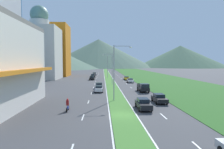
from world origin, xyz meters
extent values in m
plane|color=#424244|center=(0.00, 0.00, 0.00)|extent=(600.00, 600.00, 0.00)
cube|color=#477F33|center=(0.00, 60.00, 0.03)|extent=(3.20, 240.00, 0.06)
cube|color=#2D6023|center=(20.60, 60.00, 0.03)|extent=(24.00, 240.00, 0.06)
cube|color=silver|center=(-5.10, -0.77, 0.01)|extent=(0.16, 2.80, 0.01)
cube|color=silver|center=(-5.10, 8.85, 0.01)|extent=(0.16, 2.80, 0.01)
cube|color=silver|center=(-5.10, 18.47, 0.01)|extent=(0.16, 2.80, 0.01)
cube|color=silver|center=(-5.10, 28.08, 0.01)|extent=(0.16, 2.80, 0.01)
cube|color=silver|center=(-5.10, 37.70, 0.01)|extent=(0.16, 2.80, 0.01)
cube|color=silver|center=(-5.10, 47.31, 0.01)|extent=(0.16, 2.80, 0.01)
cube|color=silver|center=(-5.10, 56.93, 0.01)|extent=(0.16, 2.80, 0.01)
cube|color=silver|center=(-5.10, 66.55, 0.01)|extent=(0.16, 2.80, 0.01)
cube|color=silver|center=(-5.10, 76.16, 0.01)|extent=(0.16, 2.80, 0.01)
cube|color=silver|center=(-5.10, 85.78, 0.01)|extent=(0.16, 2.80, 0.01)
cube|color=silver|center=(-5.10, 95.40, 0.01)|extent=(0.16, 2.80, 0.01)
cube|color=silver|center=(-5.10, 105.01, 0.01)|extent=(0.16, 2.80, 0.01)
cube|color=silver|center=(5.10, -10.38, 0.01)|extent=(0.16, 2.80, 0.01)
cube|color=silver|center=(5.10, -0.77, 0.01)|extent=(0.16, 2.80, 0.01)
cube|color=silver|center=(5.10, 8.85, 0.01)|extent=(0.16, 2.80, 0.01)
cube|color=silver|center=(5.10, 18.47, 0.01)|extent=(0.16, 2.80, 0.01)
cube|color=silver|center=(5.10, 28.08, 0.01)|extent=(0.16, 2.80, 0.01)
cube|color=silver|center=(5.10, 37.70, 0.01)|extent=(0.16, 2.80, 0.01)
cube|color=silver|center=(5.10, 47.31, 0.01)|extent=(0.16, 2.80, 0.01)
cube|color=silver|center=(5.10, 56.93, 0.01)|extent=(0.16, 2.80, 0.01)
cube|color=silver|center=(5.10, 66.55, 0.01)|extent=(0.16, 2.80, 0.01)
cube|color=silver|center=(5.10, 76.16, 0.01)|extent=(0.16, 2.80, 0.01)
cube|color=silver|center=(5.10, 85.78, 0.01)|extent=(0.16, 2.80, 0.01)
cube|color=silver|center=(5.10, 95.40, 0.01)|extent=(0.16, 2.80, 0.01)
cube|color=silver|center=(5.10, 105.01, 0.01)|extent=(0.16, 2.80, 0.01)
cube|color=silver|center=(-1.75, 60.00, 0.01)|extent=(0.16, 240.00, 0.01)
cube|color=silver|center=(1.75, 60.00, 0.01)|extent=(0.16, 240.00, 0.01)
cube|color=orange|center=(-13.73, 3.36, 5.63)|extent=(2.82, 20.03, 0.62)
cube|color=beige|center=(-27.94, 57.50, 10.46)|extent=(15.09, 15.09, 20.92)
cylinder|color=beige|center=(-27.94, 57.50, 22.36)|extent=(7.55, 7.55, 2.88)
sphere|color=slate|center=(-27.94, 57.50, 25.95)|extent=(7.19, 7.19, 7.19)
cube|color=orange|center=(-27.02, 74.85, 12.52)|extent=(15.24, 15.24, 25.04)
cone|color=#516B56|center=(-115.74, 220.75, 19.41)|extent=(239.57, 239.57, 38.82)
cone|color=#516B56|center=(-7.94, 247.15, 18.85)|extent=(146.65, 146.65, 37.69)
cone|color=#47664C|center=(102.61, 242.77, 14.60)|extent=(120.65, 120.65, 29.21)
cylinder|color=#99999E|center=(-0.62, 9.94, 4.93)|extent=(0.18, 0.18, 9.86)
cylinder|color=#99999E|center=(0.86, 9.95, 9.71)|extent=(2.97, 0.11, 0.10)
ellipsoid|color=silver|center=(2.35, 9.95, 9.51)|extent=(0.56, 0.28, 0.20)
cylinder|color=#99999E|center=(0.32, 36.06, 4.74)|extent=(0.18, 0.18, 9.47)
cylinder|color=#99999E|center=(-1.11, 35.93, 9.32)|extent=(2.86, 0.38, 0.10)
ellipsoid|color=silver|center=(-2.53, 35.79, 9.12)|extent=(0.56, 0.28, 0.20)
cylinder|color=#99999E|center=(-0.42, 62.18, 5.32)|extent=(0.18, 0.18, 10.63)
cylinder|color=#99999E|center=(1.02, 62.16, 10.48)|extent=(2.87, 0.15, 0.10)
ellipsoid|color=silver|center=(2.45, 62.13, 10.28)|extent=(0.56, 0.28, 0.20)
cube|color=black|center=(-6.77, 52.45, 0.65)|extent=(1.77, 4.80, 0.66)
cube|color=black|center=(-6.77, 52.26, 1.24)|extent=(1.52, 2.11, 0.52)
cylinder|color=black|center=(-7.62, 53.94, 0.32)|extent=(0.22, 0.64, 0.64)
cylinder|color=black|center=(-5.92, 53.94, 0.32)|extent=(0.22, 0.64, 0.64)
cylinder|color=black|center=(-7.62, 50.96, 0.32)|extent=(0.22, 0.64, 0.64)
cylinder|color=black|center=(-5.92, 50.96, 0.32)|extent=(0.22, 0.64, 0.64)
cube|color=black|center=(-6.91, 64.20, 0.71)|extent=(1.81, 4.59, 0.78)
cube|color=black|center=(-6.91, 64.01, 1.34)|extent=(1.56, 2.02, 0.49)
cylinder|color=black|center=(-7.78, 65.62, 0.32)|extent=(0.22, 0.64, 0.64)
cylinder|color=black|center=(-6.04, 65.62, 0.32)|extent=(0.22, 0.64, 0.64)
cylinder|color=black|center=(-7.78, 62.77, 0.32)|extent=(0.22, 0.64, 0.64)
cylinder|color=black|center=(-6.04, 62.77, 0.32)|extent=(0.22, 0.64, 0.64)
cube|color=black|center=(3.30, 3.14, 0.68)|extent=(1.76, 4.68, 0.72)
cube|color=black|center=(3.30, 3.32, 1.30)|extent=(1.51, 2.06, 0.53)
cylinder|color=black|center=(4.14, 1.69, 0.32)|extent=(0.22, 0.64, 0.64)
cylinder|color=black|center=(2.46, 1.69, 0.32)|extent=(0.22, 0.64, 0.64)
cylinder|color=black|center=(4.14, 4.59, 0.32)|extent=(0.22, 0.64, 0.64)
cylinder|color=black|center=(2.46, 4.59, 0.32)|extent=(0.22, 0.64, 0.64)
cube|color=black|center=(6.97, 7.68, 0.64)|extent=(1.77, 4.67, 0.64)
cube|color=black|center=(6.97, 7.87, 1.22)|extent=(1.53, 2.06, 0.53)
cylinder|color=black|center=(7.82, 6.23, 0.32)|extent=(0.22, 0.64, 0.64)
cylinder|color=black|center=(6.12, 6.23, 0.32)|extent=(0.22, 0.64, 0.64)
cylinder|color=black|center=(7.82, 9.13, 0.32)|extent=(0.22, 0.64, 0.64)
cylinder|color=black|center=(6.12, 9.13, 0.32)|extent=(0.22, 0.64, 0.64)
cube|color=yellow|center=(6.65, 51.52, 0.63)|extent=(1.78, 4.77, 0.63)
cube|color=black|center=(6.65, 51.71, 1.15)|extent=(1.53, 2.10, 0.40)
cylinder|color=black|center=(7.50, 50.04, 0.32)|extent=(0.22, 0.64, 0.64)
cylinder|color=black|center=(5.79, 50.04, 0.32)|extent=(0.22, 0.64, 0.64)
cylinder|color=black|center=(7.50, 53.00, 0.32)|extent=(0.22, 0.64, 0.64)
cylinder|color=black|center=(5.79, 53.00, 0.32)|extent=(0.22, 0.64, 0.64)
cube|color=silver|center=(-3.51, 20.57, 0.65)|extent=(1.77, 4.27, 0.67)
cube|color=black|center=(-3.51, 20.40, 1.22)|extent=(1.52, 1.88, 0.47)
cylinder|color=black|center=(-4.36, 21.89, 0.32)|extent=(0.22, 0.64, 0.64)
cylinder|color=black|center=(-2.66, 21.89, 0.32)|extent=(0.22, 0.64, 0.64)
cylinder|color=black|center=(-4.36, 19.24, 0.32)|extent=(0.22, 0.64, 0.64)
cylinder|color=black|center=(-2.66, 19.24, 0.32)|extent=(0.22, 0.64, 0.64)
cube|color=silver|center=(6.68, 41.30, 0.66)|extent=(1.76, 4.40, 0.67)
cube|color=black|center=(6.68, 41.47, 1.21)|extent=(1.52, 1.93, 0.44)
cylinder|color=black|center=(7.53, 39.93, 0.32)|extent=(0.22, 0.64, 0.64)
cylinder|color=black|center=(5.83, 39.93, 0.32)|extent=(0.22, 0.64, 0.64)
cylinder|color=black|center=(7.53, 42.66, 0.32)|extent=(0.22, 0.64, 0.64)
cylinder|color=black|center=(5.83, 42.66, 0.32)|extent=(0.22, 0.64, 0.64)
cube|color=slate|center=(-6.86, 79.05, 0.69)|extent=(1.77, 4.78, 0.74)
cube|color=black|center=(-6.86, 78.86, 1.30)|extent=(1.52, 2.10, 0.48)
cylinder|color=black|center=(-7.70, 80.53, 0.32)|extent=(0.22, 0.64, 0.64)
cylinder|color=black|center=(-6.01, 80.53, 0.32)|extent=(0.22, 0.64, 0.64)
cylinder|color=black|center=(-7.70, 77.57, 0.32)|extent=(0.22, 0.64, 0.64)
cylinder|color=black|center=(-6.01, 77.57, 0.32)|extent=(0.22, 0.64, 0.64)
cube|color=slate|center=(-3.53, 27.23, 0.65)|extent=(1.84, 4.56, 0.65)
cube|color=black|center=(-3.53, 27.05, 1.22)|extent=(1.59, 2.00, 0.49)
cylinder|color=black|center=(-4.42, 28.64, 0.32)|extent=(0.22, 0.64, 0.64)
cylinder|color=black|center=(-2.65, 28.64, 0.32)|extent=(0.22, 0.64, 0.64)
cylinder|color=black|center=(-4.42, 25.82, 0.32)|extent=(0.22, 0.64, 0.64)
cylinder|color=black|center=(-2.65, 25.82, 0.32)|extent=(0.22, 0.64, 0.64)
cube|color=black|center=(6.82, 20.64, 0.80)|extent=(2.00, 5.40, 0.80)
cube|color=black|center=(6.82, 19.04, 1.60)|extent=(1.84, 2.00, 0.80)
cube|color=black|center=(7.76, 21.74, 1.42)|extent=(0.10, 3.20, 0.44)
cube|color=black|center=(5.88, 21.74, 1.42)|extent=(0.10, 3.20, 0.44)
cube|color=black|center=(6.82, 23.29, 1.42)|extent=(1.84, 0.10, 0.44)
cylinder|color=black|center=(7.78, 19.02, 0.40)|extent=(0.26, 0.80, 0.80)
cylinder|color=black|center=(5.86, 19.02, 0.40)|extent=(0.26, 0.80, 0.80)
cylinder|color=black|center=(7.78, 22.26, 0.40)|extent=(0.26, 0.80, 0.80)
cylinder|color=black|center=(5.86, 22.26, 0.40)|extent=(0.26, 0.80, 0.80)
cylinder|color=black|center=(-7.54, 3.17, 0.30)|extent=(0.10, 0.60, 0.60)
cylinder|color=black|center=(-7.54, 1.77, 0.30)|extent=(0.12, 0.60, 0.60)
cube|color=navy|center=(-7.54, 2.47, 0.47)|extent=(0.20, 1.12, 0.25)
ellipsoid|color=navy|center=(-7.54, 2.67, 0.83)|extent=(0.24, 0.44, 0.24)
cube|color=maroon|center=(-7.54, 2.37, 1.20)|extent=(0.36, 0.28, 0.70)
sphere|color=red|center=(-7.54, 2.42, 1.67)|extent=(0.26, 0.26, 0.26)
camera|label=1|loc=(-2.64, -25.62, 6.87)|focal=32.24mm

